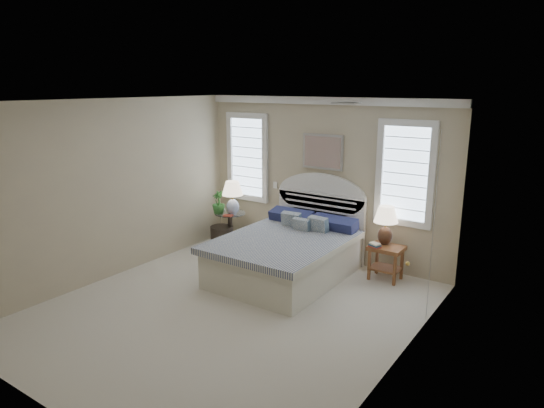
{
  "coord_description": "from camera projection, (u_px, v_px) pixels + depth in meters",
  "views": [
    {
      "loc": [
        3.78,
        -4.52,
        2.9
      ],
      "look_at": [
        -0.0,
        1.0,
        1.24
      ],
      "focal_mm": 32.0,
      "sensor_mm": 36.0,
      "label": 1
    }
  ],
  "objects": [
    {
      "name": "bed",
      "position": [
        289.0,
        252.0,
        7.47
      ],
      "size": [
        1.72,
        2.28,
        1.47
      ],
      "color": "silver",
      "rests_on": "floor"
    },
    {
      "name": "window_left",
      "position": [
        248.0,
        157.0,
        8.84
      ],
      "size": [
        0.9,
        0.06,
        1.6
      ],
      "primitive_type": "cube",
      "color": "silver",
      "rests_on": "wall_back"
    },
    {
      "name": "potted_plant",
      "position": [
        218.0,
        202.0,
        8.69
      ],
      "size": [
        0.24,
        0.24,
        0.41
      ],
      "primitive_type": "imported",
      "rotation": [
        0.0,
        0.0,
        0.03
      ],
      "color": "#36712D",
      "rests_on": "side_table_left"
    },
    {
      "name": "switch_plate",
      "position": [
        275.0,
        185.0,
        8.63
      ],
      "size": [
        0.08,
        0.01,
        0.12
      ],
      "primitive_type": "cube",
      "color": "silver",
      "rests_on": "wall_back"
    },
    {
      "name": "side_table_left",
      "position": [
        230.0,
        226.0,
        8.85
      ],
      "size": [
        0.56,
        0.56,
        0.63
      ],
      "color": "black",
      "rests_on": "floor"
    },
    {
      "name": "floor_pot",
      "position": [
        222.0,
        236.0,
        8.87
      ],
      "size": [
        0.51,
        0.51,
        0.38
      ],
      "primitive_type": "cylinder",
      "rotation": [
        0.0,
        0.0,
        -0.28
      ],
      "color": "black",
      "rests_on": "floor"
    },
    {
      "name": "books_right",
      "position": [
        375.0,
        245.0,
        7.22
      ],
      "size": [
        0.2,
        0.17,
        0.07
      ],
      "rotation": [
        0.0,
        0.0,
        -0.37
      ],
      "color": "#A03628",
      "rests_on": "nightstand_right"
    },
    {
      "name": "ceiling",
      "position": [
        225.0,
        101.0,
        5.74
      ],
      "size": [
        4.5,
        5.0,
        0.01
      ],
      "primitive_type": "cube",
      "color": "white",
      "rests_on": "wall_back"
    },
    {
      "name": "lamp_right",
      "position": [
        386.0,
        221.0,
        7.3
      ],
      "size": [
        0.41,
        0.41,
        0.6
      ],
      "rotation": [
        0.0,
        0.0,
        0.12
      ],
      "color": "black",
      "rests_on": "nightstand_right"
    },
    {
      "name": "lamp_left",
      "position": [
        233.0,
        194.0,
        8.6
      ],
      "size": [
        0.47,
        0.47,
        0.61
      ],
      "rotation": [
        0.0,
        0.0,
        -0.31
      ],
      "color": "white",
      "rests_on": "side_table_left"
    },
    {
      "name": "hvac_vent",
      "position": [
        346.0,
        103.0,
        5.73
      ],
      "size": [
        0.3,
        0.2,
        0.02
      ],
      "primitive_type": "cube",
      "color": "#B2B2B2",
      "rests_on": "ceiling"
    },
    {
      "name": "wall_right",
      "position": [
        401.0,
        244.0,
        4.83
      ],
      "size": [
        0.02,
        5.0,
        2.7
      ],
      "primitive_type": "cube",
      "color": "#BFB08F",
      "rests_on": "floor"
    },
    {
      "name": "painting",
      "position": [
        322.0,
        152.0,
        7.93
      ],
      "size": [
        0.74,
        0.04,
        0.58
      ],
      "primitive_type": "cube",
      "color": "silver",
      "rests_on": "wall_back"
    },
    {
      "name": "wall_back",
      "position": [
        323.0,
        180.0,
        8.07
      ],
      "size": [
        4.5,
        0.02,
        2.7
      ],
      "primitive_type": "cube",
      "color": "#BFB08F",
      "rests_on": "floor"
    },
    {
      "name": "books_left",
      "position": [
        228.0,
        215.0,
        8.56
      ],
      "size": [
        0.19,
        0.16,
        0.02
      ],
      "rotation": [
        0.0,
        0.0,
        0.33
      ],
      "color": "#A03628",
      "rests_on": "side_table_left"
    },
    {
      "name": "crown_molding",
      "position": [
        324.0,
        101.0,
        7.73
      ],
      "size": [
        4.5,
        0.08,
        0.12
      ],
      "primitive_type": "cube",
      "color": "silver",
      "rests_on": "wall_back"
    },
    {
      "name": "closet_door",
      "position": [
        434.0,
        229.0,
        5.84
      ],
      "size": [
        0.02,
        1.8,
        2.4
      ],
      "primitive_type": "cube",
      "color": "silver",
      "rests_on": "floor"
    },
    {
      "name": "nightstand_right",
      "position": [
        386.0,
        255.0,
        7.31
      ],
      "size": [
        0.5,
        0.4,
        0.53
      ],
      "color": "brown",
      "rests_on": "floor"
    },
    {
      "name": "floor",
      "position": [
        229.0,
        310.0,
        6.39
      ],
      "size": [
        4.5,
        5.0,
        0.01
      ],
      "primitive_type": "cube",
      "color": "beige",
      "rests_on": "ground"
    },
    {
      "name": "wall_left",
      "position": [
        112.0,
        190.0,
        7.3
      ],
      "size": [
        0.02,
        5.0,
        2.7
      ],
      "primitive_type": "cube",
      "color": "#BFB08F",
      "rests_on": "floor"
    },
    {
      "name": "window_right",
      "position": [
        405.0,
        174.0,
        7.23
      ],
      "size": [
        0.9,
        0.06,
        1.6
      ],
      "primitive_type": "cube",
      "color": "silver",
      "rests_on": "wall_back"
    }
  ]
}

